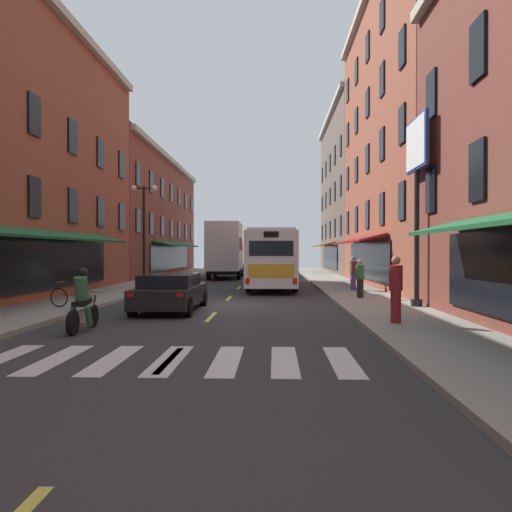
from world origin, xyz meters
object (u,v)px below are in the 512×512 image
object	(u,v)px
transit_bus	(272,258)
pedestrian_near	(353,272)
pedestrian_mid	(360,278)
motorcycle_rider	(83,304)
street_lamp_twin	(144,231)
sedan_mid	(171,292)
billboard_sign	(417,165)
bicycle_near	(73,297)
pedestrian_far	(396,288)
sedan_near	(234,265)
box_truck	(226,250)

from	to	relation	value
transit_bus	pedestrian_near	xyz separation A→B (m)	(4.08, -3.63, -0.66)
pedestrian_mid	motorcycle_rider	bearing A→B (deg)	-37.95
street_lamp_twin	sedan_mid	bearing A→B (deg)	-70.24
billboard_sign	pedestrian_mid	bearing A→B (deg)	113.72
sedan_mid	motorcycle_rider	bearing A→B (deg)	-106.30
bicycle_near	pedestrian_mid	xyz separation A→B (m)	(10.58, 4.10, 0.46)
billboard_sign	motorcycle_rider	bearing A→B (deg)	-152.55
bicycle_near	pedestrian_far	world-z (taller)	pedestrian_far
billboard_sign	motorcycle_rider	world-z (taller)	billboard_sign
billboard_sign	sedan_near	world-z (taller)	billboard_sign
motorcycle_rider	billboard_sign	bearing A→B (deg)	27.45
billboard_sign	pedestrian_far	bearing A→B (deg)	-111.94
billboard_sign	street_lamp_twin	xyz separation A→B (m)	(-11.95, 8.60, -1.97)
street_lamp_twin	pedestrian_far	bearing A→B (deg)	-51.78
sedan_near	bicycle_near	size ratio (longest dim) A/B	2.49
transit_bus	street_lamp_twin	xyz separation A→B (m)	(-6.80, -2.59, 1.46)
transit_bus	pedestrian_mid	size ratio (longest dim) A/B	7.21
motorcycle_rider	pedestrian_mid	xyz separation A→B (m)	(8.58, 8.48, 0.26)
motorcycle_rider	bicycle_near	size ratio (longest dim) A/B	1.22
sedan_near	street_lamp_twin	bearing A→B (deg)	-96.98
sedan_near	street_lamp_twin	size ratio (longest dim) A/B	0.78
bicycle_near	pedestrian_near	bearing A→B (deg)	37.47
pedestrian_near	pedestrian_far	xyz separation A→B (m)	(-0.68, -11.91, 0.05)
box_truck	pedestrian_mid	bearing A→B (deg)	-67.36
billboard_sign	street_lamp_twin	size ratio (longest dim) A/B	1.23
pedestrian_mid	pedestrian_far	world-z (taller)	pedestrian_far
billboard_sign	bicycle_near	bearing A→B (deg)	-176.08
pedestrian_near	street_lamp_twin	bearing A→B (deg)	172.53
pedestrian_mid	pedestrian_far	xyz separation A→B (m)	(-0.31, -7.62, 0.12)
box_truck	sedan_near	distance (m)	11.43
box_truck	sedan_mid	bearing A→B (deg)	-89.70
street_lamp_twin	pedestrian_mid	bearing A→B (deg)	-26.88
sedan_near	pedestrian_far	distance (m)	37.25
bicycle_near	street_lamp_twin	world-z (taller)	street_lamp_twin
transit_bus	motorcycle_rider	distance (m)	17.14
transit_bus	motorcycle_rider	xyz separation A→B (m)	(-4.87, -16.40, -0.99)
transit_bus	sedan_mid	xyz separation A→B (m)	(-3.51, -11.75, -1.02)
sedan_near	pedestrian_far	xyz separation A→B (m)	(7.31, -36.53, 0.36)
transit_bus	sedan_mid	size ratio (longest dim) A/B	2.42
billboard_sign	pedestrian_near	size ratio (longest dim) A/B	3.95
box_truck	street_lamp_twin	bearing A→B (deg)	-104.54
box_truck	street_lamp_twin	xyz separation A→B (m)	(-3.18, -12.25, 0.98)
transit_bus	sedan_near	xyz separation A→B (m)	(-3.91, 20.99, -0.97)
pedestrian_far	motorcycle_rider	bearing A→B (deg)	128.72
motorcycle_rider	pedestrian_mid	size ratio (longest dim) A/B	1.28
pedestrian_near	sedan_near	bearing A→B (deg)	105.97
pedestrian_near	street_lamp_twin	size ratio (longest dim) A/B	0.31
billboard_sign	transit_bus	distance (m)	12.79
billboard_sign	bicycle_near	world-z (taller)	billboard_sign
bicycle_near	street_lamp_twin	bearing A→B (deg)	89.58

